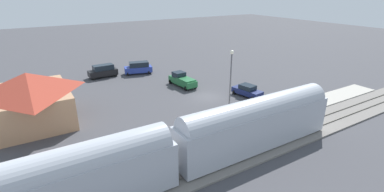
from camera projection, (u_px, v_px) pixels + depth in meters
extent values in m
plane|color=#424247|center=(207.00, 97.00, 41.19)|extent=(200.00, 200.00, 0.00)
cube|color=slate|center=(282.00, 137.00, 30.02)|extent=(4.80, 70.00, 0.18)
cube|color=#59544C|center=(288.00, 138.00, 29.39)|extent=(0.10, 70.00, 0.12)
cube|color=#59544C|center=(277.00, 133.00, 30.53)|extent=(0.10, 70.00, 0.12)
cube|color=#A8A399|center=(256.00, 122.00, 33.18)|extent=(3.20, 46.00, 0.30)
cube|color=#ADB2BC|center=(256.00, 128.00, 27.36)|extent=(2.90, 17.22, 3.70)
cube|color=gold|center=(246.00, 125.00, 28.63)|extent=(0.04, 15.84, 0.36)
cylinder|color=#ADB2BC|center=(258.00, 112.00, 26.73)|extent=(2.75, 16.53, 2.76)
cube|color=gold|center=(51.00, 186.00, 19.83)|extent=(0.04, 15.84, 0.36)
cylinder|color=#ADB2BC|center=(48.00, 173.00, 17.93)|extent=(2.75, 16.53, 2.76)
cube|color=tan|center=(33.00, 106.00, 32.93)|extent=(10.25, 7.99, 3.86)
pyramid|color=#9E3828|center=(27.00, 82.00, 31.85)|extent=(11.05, 8.79, 2.15)
cube|color=#4C3323|center=(70.00, 106.00, 35.21)|extent=(1.10, 0.08, 2.10)
cylinder|color=#23284C|center=(247.00, 123.00, 31.68)|extent=(0.22, 0.22, 0.85)
cylinder|color=green|center=(247.00, 117.00, 31.41)|extent=(0.36, 0.36, 0.62)
sphere|color=tan|center=(247.00, 113.00, 31.26)|extent=(0.24, 0.24, 0.24)
cylinder|color=#333338|center=(295.00, 105.00, 36.48)|extent=(0.22, 0.22, 0.85)
cylinder|color=yellow|center=(296.00, 100.00, 36.22)|extent=(0.36, 0.36, 0.62)
sphere|color=tan|center=(296.00, 96.00, 36.06)|extent=(0.24, 0.24, 0.24)
cube|color=navy|center=(247.00, 92.00, 41.17)|extent=(4.75, 2.58, 0.76)
cube|color=#19232D|center=(248.00, 87.00, 40.92)|extent=(2.40, 1.96, 0.64)
cylinder|color=black|center=(235.00, 92.00, 42.01)|extent=(0.22, 0.68, 0.68)
cylinder|color=black|center=(241.00, 90.00, 42.99)|extent=(0.22, 0.68, 0.68)
cylinder|color=black|center=(253.00, 99.00, 39.62)|extent=(0.22, 0.68, 0.68)
cylinder|color=black|center=(260.00, 96.00, 40.61)|extent=(0.22, 0.68, 0.68)
cube|color=#236638|center=(183.00, 81.00, 45.36)|extent=(5.55, 2.44, 0.92)
cube|color=#19232D|center=(179.00, 74.00, 45.81)|extent=(1.88, 1.87, 0.84)
cylinder|color=black|center=(171.00, 82.00, 46.66)|extent=(0.22, 0.76, 0.76)
cylinder|color=black|center=(180.00, 80.00, 47.62)|extent=(0.22, 0.76, 0.76)
cylinder|color=black|center=(186.00, 89.00, 43.44)|extent=(0.22, 0.76, 0.76)
cylinder|color=black|center=(195.00, 86.00, 44.40)|extent=(0.22, 0.76, 0.76)
cube|color=#236638|center=(186.00, 79.00, 44.45)|extent=(3.13, 2.12, 0.20)
cube|color=black|center=(103.00, 73.00, 49.94)|extent=(2.14, 4.97, 1.00)
cube|color=#19232D|center=(103.00, 67.00, 49.68)|extent=(1.85, 3.49, 0.88)
cylinder|color=black|center=(94.00, 78.00, 48.47)|extent=(0.22, 0.68, 0.68)
cylinder|color=black|center=(91.00, 76.00, 49.80)|extent=(0.22, 0.68, 0.68)
cylinder|color=black|center=(115.00, 75.00, 50.43)|extent=(0.22, 0.68, 0.68)
cylinder|color=black|center=(112.00, 72.00, 51.77)|extent=(0.22, 0.68, 0.68)
cube|color=#283D9E|center=(138.00, 69.00, 51.93)|extent=(3.11, 5.23, 1.00)
cube|color=#19232D|center=(139.00, 64.00, 51.63)|extent=(2.52, 3.75, 0.88)
cylinder|color=black|center=(128.00, 74.00, 50.82)|extent=(0.22, 0.68, 0.68)
cylinder|color=black|center=(128.00, 72.00, 52.35)|extent=(0.22, 0.68, 0.68)
cylinder|color=black|center=(150.00, 72.00, 51.87)|extent=(0.22, 0.68, 0.68)
cylinder|color=black|center=(148.00, 70.00, 53.40)|extent=(0.22, 0.68, 0.68)
cylinder|color=#515156|center=(230.00, 87.00, 33.16)|extent=(0.16, 0.16, 7.92)
sphere|color=#EAE5C6|center=(232.00, 52.00, 31.67)|extent=(0.44, 0.44, 0.44)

